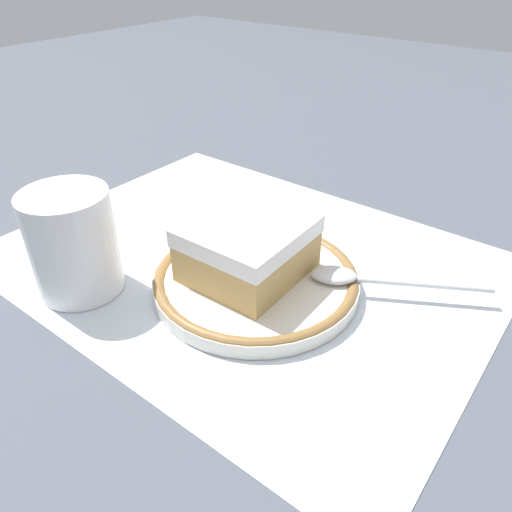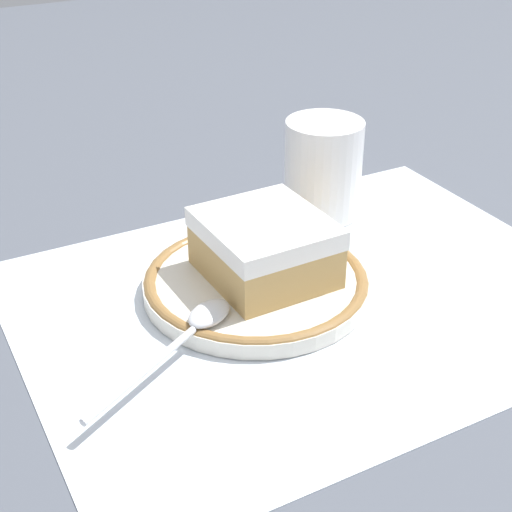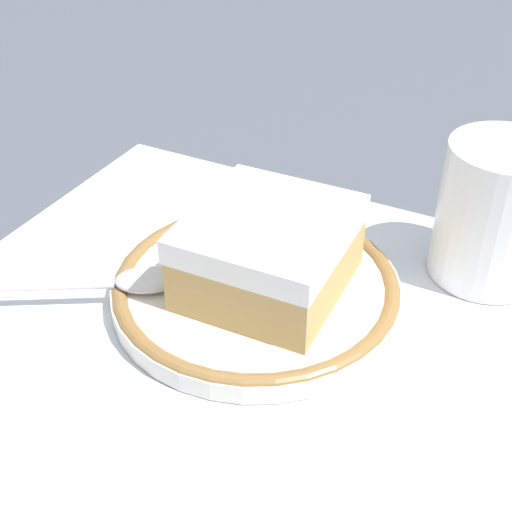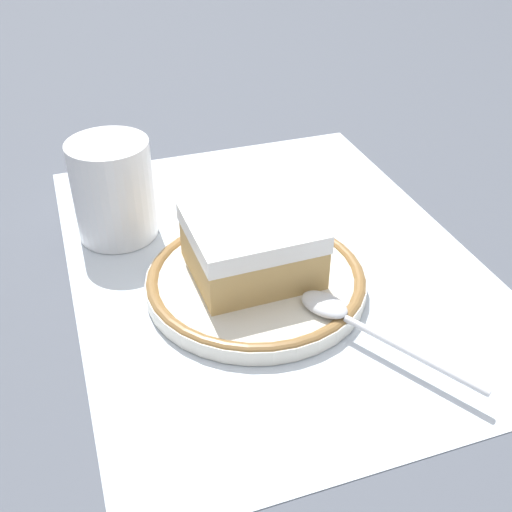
# 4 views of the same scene
# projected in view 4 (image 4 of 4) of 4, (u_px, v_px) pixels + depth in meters

# --- Properties ---
(ground_plane) EXTENTS (2.40, 2.40, 0.00)m
(ground_plane) POSITION_uv_depth(u_px,v_px,m) (272.00, 260.00, 0.56)
(ground_plane) COLOR #4C515B
(placemat) EXTENTS (0.46, 0.35, 0.00)m
(placemat) POSITION_uv_depth(u_px,v_px,m) (272.00, 259.00, 0.56)
(placemat) COLOR silver
(placemat) RESTS_ON ground_plane
(plate) EXTENTS (0.18, 0.18, 0.02)m
(plate) POSITION_uv_depth(u_px,v_px,m) (256.00, 280.00, 0.52)
(plate) COLOR silver
(plate) RESTS_ON placemat
(cake_slice) EXTENTS (0.09, 0.10, 0.05)m
(cake_slice) POSITION_uv_depth(u_px,v_px,m) (252.00, 245.00, 0.51)
(cake_slice) COLOR tan
(cake_slice) RESTS_ON plate
(spoon) EXTENTS (0.14, 0.09, 0.01)m
(spoon) POSITION_uv_depth(u_px,v_px,m) (345.00, 316.00, 0.46)
(spoon) COLOR silver
(spoon) RESTS_ON plate
(cup) EXTENTS (0.07, 0.07, 0.09)m
(cup) POSITION_uv_depth(u_px,v_px,m) (114.00, 196.00, 0.57)
(cup) COLOR white
(cup) RESTS_ON placemat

